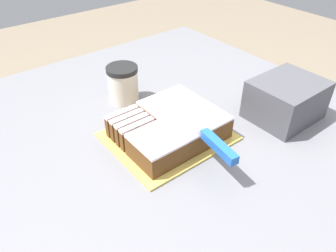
{
  "coord_description": "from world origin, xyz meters",
  "views": [
    {
      "loc": [
        0.51,
        -0.5,
        1.47
      ],
      "look_at": [
        -0.05,
        -0.06,
        0.94
      ],
      "focal_mm": 35.0,
      "sensor_mm": 36.0,
      "label": 1
    }
  ],
  "objects_px": {
    "cake": "(171,126)",
    "knife": "(209,138)",
    "cake_board": "(168,136)",
    "coffee_cup": "(123,84)",
    "storage_box": "(286,100)"
  },
  "relations": [
    {
      "from": "storage_box",
      "to": "cake_board",
      "type": "bearing_deg",
      "value": -111.71
    },
    {
      "from": "knife",
      "to": "coffee_cup",
      "type": "xyz_separation_m",
      "value": [
        -0.38,
        -0.0,
        -0.02
      ]
    },
    {
      "from": "knife",
      "to": "coffee_cup",
      "type": "bearing_deg",
      "value": 9.58
    },
    {
      "from": "coffee_cup",
      "to": "cake_board",
      "type": "bearing_deg",
      "value": -1.87
    },
    {
      "from": "cake_board",
      "to": "coffee_cup",
      "type": "distance_m",
      "value": 0.24
    },
    {
      "from": "cake",
      "to": "knife",
      "type": "xyz_separation_m",
      "value": [
        0.14,
        0.01,
        0.04
      ]
    },
    {
      "from": "cake",
      "to": "knife",
      "type": "distance_m",
      "value": 0.14
    },
    {
      "from": "knife",
      "to": "storage_box",
      "type": "bearing_deg",
      "value": -79.29
    },
    {
      "from": "coffee_cup",
      "to": "storage_box",
      "type": "bearing_deg",
      "value": 41.32
    },
    {
      "from": "cake",
      "to": "storage_box",
      "type": "relative_size",
      "value": 1.35
    },
    {
      "from": "knife",
      "to": "storage_box",
      "type": "height_order",
      "value": "storage_box"
    },
    {
      "from": "cake",
      "to": "coffee_cup",
      "type": "xyz_separation_m",
      "value": [
        -0.24,
        0.0,
        0.02
      ]
    },
    {
      "from": "cake",
      "to": "storage_box",
      "type": "height_order",
      "value": "storage_box"
    },
    {
      "from": "cake_board",
      "to": "cake",
      "type": "xyz_separation_m",
      "value": [
        0.01,
        0.01,
        0.04
      ]
    },
    {
      "from": "cake_board",
      "to": "coffee_cup",
      "type": "xyz_separation_m",
      "value": [
        -0.24,
        0.01,
        0.06
      ]
    }
  ]
}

